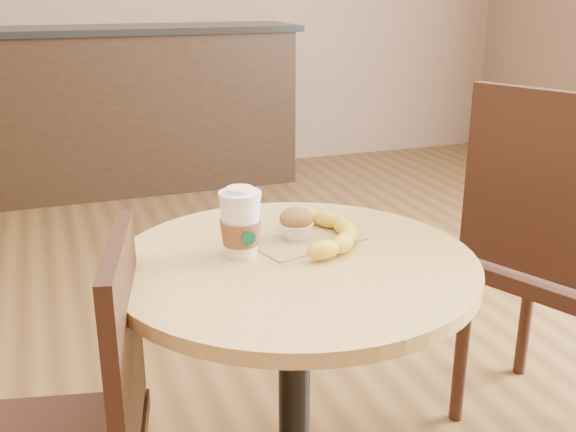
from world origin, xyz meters
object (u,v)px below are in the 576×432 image
at_px(cafe_table, 294,342).
at_px(banana, 325,230).
at_px(chair_right, 557,256).
at_px(muffin, 296,223).
at_px(coffee_cup, 241,225).

xyz_separation_m(cafe_table, banana, (0.10, 0.08, 0.22)).
distance_m(cafe_table, chair_right, 0.86).
relative_size(cafe_table, muffin, 9.79).
bearing_deg(chair_right, coffee_cup, 73.51).
bearing_deg(coffee_cup, cafe_table, -35.99).
height_order(coffee_cup, banana, coffee_cup).
bearing_deg(coffee_cup, muffin, 13.07).
distance_m(cafe_table, coffee_cup, 0.29).
height_order(chair_right, coffee_cup, chair_right).
xyz_separation_m(coffee_cup, banana, (0.20, 0.02, -0.04)).
relative_size(cafe_table, coffee_cup, 5.17).
bearing_deg(banana, cafe_table, -126.15).
bearing_deg(muffin, cafe_table, -112.44).
height_order(cafe_table, coffee_cup, coffee_cup).
bearing_deg(chair_right, cafe_table, 78.05).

